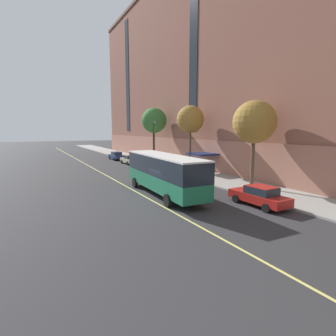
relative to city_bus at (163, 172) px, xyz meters
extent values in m
plane|color=#303033|center=(-0.40, -1.01, -2.09)|extent=(260.00, 260.00, 0.00)
cube|color=#9E9B93|center=(8.86, 1.99, -2.01)|extent=(5.57, 160.00, 0.15)
cube|color=brown|center=(17.65, -1.01, 14.36)|extent=(12.00, 110.00, 32.89)
cube|color=#A56A58|center=(11.58, -1.01, 0.11)|extent=(0.14, 110.00, 4.40)
cube|color=navy|center=(10.05, 7.91, 0.51)|extent=(3.20, 3.40, 0.24)
cube|color=#1E232B|center=(11.60, 12.74, 16.00)|extent=(0.10, 2.00, 24.99)
cube|color=#1E232B|center=(11.60, 40.24, 16.00)|extent=(0.10, 2.00, 24.99)
cube|color=#1E704C|center=(0.00, -0.03, -0.82)|extent=(3.08, 11.64, 1.28)
cube|color=black|center=(0.00, -0.03, 0.60)|extent=(3.09, 11.64, 1.57)
cube|color=white|center=(0.00, -0.03, 1.44)|extent=(3.10, 11.64, 0.12)
cube|color=#19232D|center=(0.26, 5.77, 0.44)|extent=(2.36, 0.19, 1.18)
cube|color=orange|center=(0.26, 5.78, 1.20)|extent=(1.79, 0.14, 0.28)
cube|color=black|center=(0.26, 5.79, -1.37)|extent=(2.51, 0.23, 0.24)
cube|color=white|center=(-0.63, 5.83, -1.12)|extent=(0.28, 0.07, 0.18)
cube|color=white|center=(1.16, 5.75, -1.12)|extent=(0.28, 0.07, 0.18)
cylinder|color=black|center=(-1.10, 4.07, -1.59)|extent=(0.34, 1.01, 1.00)
cylinder|color=black|center=(1.46, 3.95, -1.59)|extent=(0.34, 1.01, 1.00)
cylinder|color=black|center=(-1.44, -3.43, -1.59)|extent=(0.34, 1.01, 1.00)
cylinder|color=black|center=(1.12, -3.54, -1.59)|extent=(0.34, 1.01, 1.00)
cube|color=#B21E19|center=(4.82, -6.45, -1.45)|extent=(1.89, 4.78, 0.64)
cube|color=#232D38|center=(4.83, -6.69, -0.85)|extent=(1.63, 2.16, 0.56)
cube|color=#B21E19|center=(4.83, -6.69, -0.55)|extent=(1.60, 2.07, 0.04)
cylinder|color=black|center=(3.91, -4.99, -1.77)|extent=(0.23, 0.64, 0.64)
cylinder|color=black|center=(5.69, -4.97, -1.77)|extent=(0.23, 0.64, 0.64)
cylinder|color=black|center=(3.95, -7.94, -1.77)|extent=(0.23, 0.64, 0.64)
cylinder|color=black|center=(5.74, -7.91, -1.77)|extent=(0.23, 0.64, 0.64)
cube|color=#BCAD89|center=(5.00, 4.42, -1.45)|extent=(1.98, 4.51, 0.64)
cube|color=#232D38|center=(5.01, 4.20, -0.85)|extent=(1.67, 2.06, 0.56)
cube|color=#BCAD89|center=(5.01, 4.20, -0.55)|extent=(1.63, 1.97, 0.04)
cylinder|color=black|center=(4.06, 5.77, -1.77)|extent=(0.24, 0.65, 0.64)
cylinder|color=black|center=(5.84, 5.83, -1.77)|extent=(0.24, 0.65, 0.64)
cylinder|color=black|center=(4.16, 3.01, -1.77)|extent=(0.24, 0.65, 0.64)
cylinder|color=black|center=(5.94, 3.07, -1.77)|extent=(0.24, 0.65, 0.64)
cube|color=#BCAD89|center=(4.92, 21.96, -1.45)|extent=(1.92, 4.34, 0.64)
cube|color=#232D38|center=(4.93, 21.75, -0.85)|extent=(1.62, 1.98, 0.56)
cube|color=#BCAD89|center=(4.93, 21.75, -0.55)|extent=(1.58, 1.89, 0.04)
cylinder|color=black|center=(4.01, 23.25, -1.77)|extent=(0.24, 0.65, 0.64)
cylinder|color=black|center=(5.73, 23.32, -1.77)|extent=(0.24, 0.65, 0.64)
cylinder|color=black|center=(4.11, 20.60, -1.77)|extent=(0.24, 0.65, 0.64)
cylinder|color=black|center=(5.83, 20.67, -1.77)|extent=(0.24, 0.65, 0.64)
cube|color=#4C4C51|center=(4.85, 14.73, -1.45)|extent=(1.86, 4.75, 0.64)
cube|color=#232D38|center=(4.85, 14.50, -0.85)|extent=(1.58, 2.16, 0.56)
cube|color=#4C4C51|center=(4.85, 14.50, -0.55)|extent=(1.54, 2.06, 0.04)
cylinder|color=black|center=(4.05, 16.21, -1.77)|extent=(0.24, 0.65, 0.64)
cylinder|color=black|center=(5.74, 16.16, -1.77)|extent=(0.24, 0.65, 0.64)
cylinder|color=black|center=(3.97, 13.30, -1.77)|extent=(0.24, 0.65, 0.64)
cylinder|color=black|center=(5.65, 13.25, -1.77)|extent=(0.24, 0.65, 0.64)
cube|color=navy|center=(4.93, 29.27, -1.45)|extent=(1.86, 4.59, 0.64)
cube|color=#232D38|center=(4.93, 29.04, -0.85)|extent=(1.59, 2.08, 0.56)
cube|color=navy|center=(4.93, 29.04, -0.55)|extent=(1.55, 1.99, 0.04)
cylinder|color=black|center=(4.04, 30.66, -1.77)|extent=(0.23, 0.64, 0.64)
cylinder|color=black|center=(5.76, 30.70, -1.77)|extent=(0.23, 0.64, 0.64)
cylinder|color=black|center=(4.10, 27.84, -1.77)|extent=(0.23, 0.64, 0.64)
cylinder|color=black|center=(5.82, 27.88, -1.77)|extent=(0.23, 0.64, 0.64)
cylinder|color=brown|center=(9.05, -1.71, 0.67)|extent=(0.35, 0.35, 5.21)
sphere|color=olive|center=(9.05, -1.71, 4.42)|extent=(4.15, 4.15, 4.15)
cylinder|color=brown|center=(9.05, 9.48, 1.07)|extent=(0.27, 0.27, 6.01)
sphere|color=olive|center=(9.05, 9.48, 5.08)|extent=(3.65, 3.65, 3.65)
cylinder|color=brown|center=(9.05, 20.66, 1.09)|extent=(0.28, 0.28, 6.05)
sphere|color=#387533|center=(9.05, 20.66, 5.28)|extent=(4.26, 4.26, 4.26)
cylinder|color=#2D2D30|center=(6.68, 16.04, 1.50)|extent=(0.16, 0.16, 6.87)
cylinder|color=#2D2D30|center=(6.68, 15.49, 4.83)|extent=(0.10, 1.10, 0.10)
cube|color=#3D3D3F|center=(6.68, 14.94, 4.78)|extent=(0.36, 0.60, 0.20)
cylinder|color=red|center=(6.58, 5.74, -1.66)|extent=(0.24, 0.24, 0.55)
sphere|color=silver|center=(6.58, 5.74, -1.32)|extent=(0.20, 0.20, 0.20)
cylinder|color=silver|center=(6.42, 5.74, -1.61)|extent=(0.10, 0.09, 0.09)
cylinder|color=silver|center=(6.74, 5.74, -1.61)|extent=(0.10, 0.09, 0.09)
cube|color=#E0D66B|center=(-1.70, 1.99, -2.08)|extent=(0.16, 140.00, 0.01)
camera|label=1|loc=(-10.56, -20.20, 3.65)|focal=28.00mm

